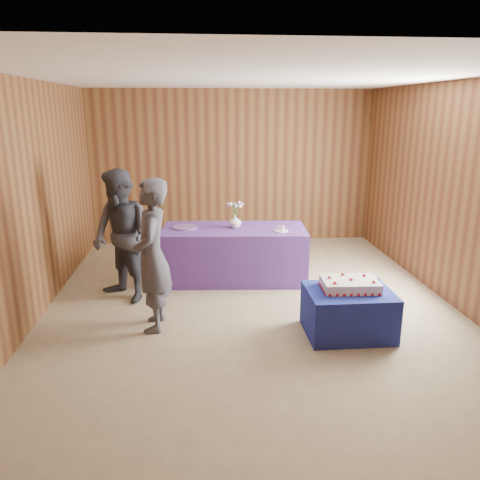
{
  "coord_description": "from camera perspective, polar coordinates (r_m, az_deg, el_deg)",
  "views": [
    {
      "loc": [
        -0.62,
        -5.35,
        2.37
      ],
      "look_at": [
        -0.12,
        0.1,
        0.82
      ],
      "focal_mm": 35.0,
      "sensor_mm": 36.0,
      "label": 1
    }
  ],
  "objects": [
    {
      "name": "ground",
      "position": [
        5.89,
        1.27,
        -7.97
      ],
      "size": [
        6.0,
        6.0,
        0.0
      ],
      "primitive_type": "plane",
      "color": "gray",
      "rests_on": "ground"
    },
    {
      "name": "room_shell",
      "position": [
        5.42,
        1.39,
        9.77
      ],
      "size": [
        5.04,
        6.04,
        2.72
      ],
      "color": "brown",
      "rests_on": "ground"
    },
    {
      "name": "cake_table",
      "position": [
        5.23,
        13.04,
        -8.56
      ],
      "size": [
        0.9,
        0.7,
        0.5
      ],
      "primitive_type": "cube",
      "rotation": [
        0.0,
        0.0,
        -0.0
      ],
      "color": "navy",
      "rests_on": "ground"
    },
    {
      "name": "serving_table",
      "position": [
        6.65,
        -0.72,
        -1.68
      ],
      "size": [
        2.06,
        1.05,
        0.75
      ],
      "primitive_type": "cube",
      "rotation": [
        0.0,
        0.0,
        -0.08
      ],
      "color": "#563490",
      "rests_on": "ground"
    },
    {
      "name": "sheet_cake",
      "position": [
        5.15,
        13.26,
        -5.31
      ],
      "size": [
        0.64,
        0.45,
        0.14
      ],
      "rotation": [
        0.0,
        0.0,
        -0.05
      ],
      "color": "silver",
      "rests_on": "cake_table"
    },
    {
      "name": "vase",
      "position": [
        6.56,
        -0.62,
        2.3
      ],
      "size": [
        0.18,
        0.18,
        0.18
      ],
      "primitive_type": "imported",
      "rotation": [
        0.0,
        0.0,
        0.03
      ],
      "color": "white",
      "rests_on": "serving_table"
    },
    {
      "name": "flower_spray",
      "position": [
        6.51,
        -0.63,
        4.39
      ],
      "size": [
        0.24,
        0.24,
        0.18
      ],
      "color": "#2E6A2A",
      "rests_on": "vase"
    },
    {
      "name": "platter",
      "position": [
        6.61,
        -6.72,
        1.56
      ],
      "size": [
        0.44,
        0.44,
        0.02
      ],
      "primitive_type": "cylinder",
      "rotation": [
        0.0,
        0.0,
        -0.31
      ],
      "color": "#6D4D9A",
      "rests_on": "serving_table"
    },
    {
      "name": "plate",
      "position": [
        6.41,
        5.04,
        1.13
      ],
      "size": [
        0.2,
        0.2,
        0.01
      ],
      "primitive_type": "cylinder",
      "rotation": [
        0.0,
        0.0,
        -0.02
      ],
      "color": "silver",
      "rests_on": "serving_table"
    },
    {
      "name": "cake_slice",
      "position": [
        6.4,
        5.05,
        1.47
      ],
      "size": [
        0.09,
        0.08,
        0.09
      ],
      "rotation": [
        0.0,
        0.0,
        -0.36
      ],
      "color": "silver",
      "rests_on": "plate"
    },
    {
      "name": "knife",
      "position": [
        6.28,
        5.72,
        0.77
      ],
      "size": [
        0.26,
        0.03,
        0.0
      ],
      "primitive_type": "cube",
      "rotation": [
        0.0,
        0.0,
        -0.03
      ],
      "color": "#B0B0B4",
      "rests_on": "serving_table"
    },
    {
      "name": "guest_left",
      "position": [
        5.12,
        -10.67,
        -1.92
      ],
      "size": [
        0.41,
        0.62,
        1.68
      ],
      "primitive_type": "imported",
      "rotation": [
        0.0,
        0.0,
        -1.56
      ],
      "color": "#3C3C46",
      "rests_on": "ground"
    },
    {
      "name": "guest_right",
      "position": [
        5.98,
        -14.26,
        0.39
      ],
      "size": [
        1.02,
        1.02,
        1.67
      ],
      "primitive_type": "imported",
      "rotation": [
        0.0,
        0.0,
        -0.8
      ],
      "color": "#30303A",
      "rests_on": "ground"
    }
  ]
}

